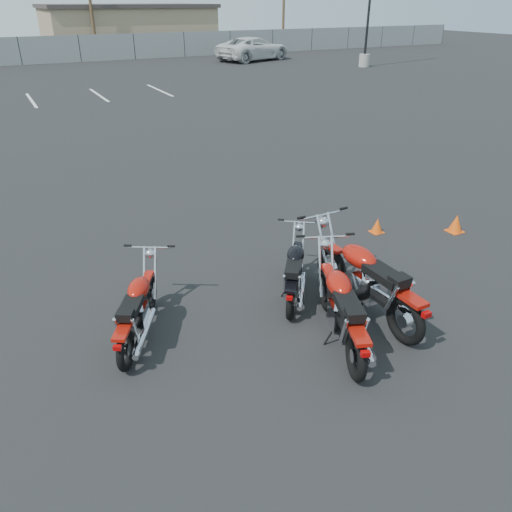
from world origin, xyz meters
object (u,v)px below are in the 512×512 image
motorcycle_front_red (138,310)px  motorcycle_third_red (342,309)px  motorcycle_rear_red (367,280)px  white_van (253,42)px  motorcycle_second_black (295,272)px

motorcycle_front_red → motorcycle_third_red: bearing=-29.4°
motorcycle_front_red → motorcycle_rear_red: 3.18m
motorcycle_front_red → white_van: white_van is taller
motorcycle_rear_red → white_van: 33.71m
motorcycle_second_black → white_van: white_van is taller
motorcycle_second_black → white_van: size_ratio=0.25×
motorcycle_front_red → motorcycle_second_black: (2.38, -0.07, -0.02)m
motorcycle_second_black → motorcycle_third_red: (-0.06, -1.24, 0.08)m
motorcycle_front_red → motorcycle_second_black: 2.38m
motorcycle_front_red → motorcycle_third_red: size_ratio=0.84×
motorcycle_rear_red → white_van: size_ratio=0.35×
white_van → motorcycle_rear_red: bearing=137.5°
motorcycle_rear_red → motorcycle_front_red: bearing=162.9°
motorcycle_third_red → white_van: (14.90, 30.94, 0.79)m
motorcycle_front_red → motorcycle_rear_red: motorcycle_rear_red is taller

